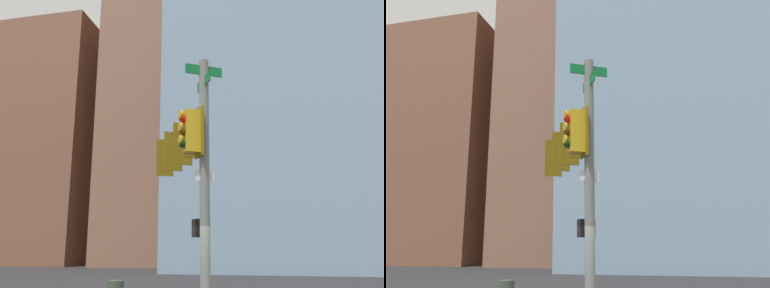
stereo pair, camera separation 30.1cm
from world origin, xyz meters
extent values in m
cylinder|color=slate|center=(0.27, 0.13, 3.23)|extent=(0.23, 0.23, 6.46)
cylinder|color=slate|center=(2.12, 1.24, 5.34)|extent=(3.78, 2.33, 0.12)
cylinder|color=slate|center=(0.93, 0.53, 4.89)|extent=(0.93, 0.60, 0.75)
cube|color=#0F6B33|center=(0.27, 0.13, 6.21)|extent=(0.51, 0.82, 0.24)
cube|color=#0F6B33|center=(0.27, 0.13, 5.91)|extent=(0.75, 0.46, 0.24)
cube|color=white|center=(0.27, 0.13, 3.63)|extent=(0.26, 0.40, 0.24)
cube|color=gold|center=(1.07, 0.61, 4.78)|extent=(0.47, 0.47, 1.00)
cube|color=#775E0F|center=(0.91, 0.51, 4.78)|extent=(0.31, 0.49, 1.16)
sphere|color=#470A07|center=(1.25, 0.71, 5.08)|extent=(0.20, 0.20, 0.20)
cylinder|color=gold|center=(1.31, 0.75, 5.17)|extent=(0.15, 0.22, 0.23)
sphere|color=#F29E0C|center=(1.25, 0.71, 4.78)|extent=(0.20, 0.20, 0.20)
cylinder|color=gold|center=(1.31, 0.75, 4.87)|extent=(0.15, 0.22, 0.23)
sphere|color=#0A3819|center=(1.25, 0.71, 4.48)|extent=(0.20, 0.20, 0.20)
cylinder|color=gold|center=(1.31, 0.75, 4.57)|extent=(0.15, 0.22, 0.23)
cube|color=gold|center=(1.88, 1.09, 4.78)|extent=(0.47, 0.47, 1.00)
cube|color=#775E0F|center=(1.72, 0.99, 4.78)|extent=(0.31, 0.49, 1.16)
sphere|color=red|center=(2.06, 1.20, 5.08)|extent=(0.20, 0.20, 0.20)
cylinder|color=gold|center=(2.11, 1.23, 5.17)|extent=(0.15, 0.22, 0.23)
sphere|color=#4C330A|center=(2.06, 1.20, 4.78)|extent=(0.20, 0.20, 0.20)
cylinder|color=gold|center=(2.11, 1.23, 4.87)|extent=(0.15, 0.22, 0.23)
sphere|color=#0A3819|center=(2.06, 1.20, 4.48)|extent=(0.20, 0.20, 0.20)
cylinder|color=gold|center=(2.11, 1.23, 4.57)|extent=(0.15, 0.22, 0.23)
cube|color=gold|center=(2.69, 1.58, 4.78)|extent=(0.47, 0.47, 1.00)
cube|color=#775E0F|center=(2.53, 1.48, 4.78)|extent=(0.31, 0.49, 1.16)
sphere|color=#470A07|center=(2.87, 1.68, 5.08)|extent=(0.20, 0.20, 0.20)
cylinder|color=gold|center=(2.92, 1.71, 5.17)|extent=(0.15, 0.22, 0.23)
sphere|color=#4C330A|center=(2.87, 1.68, 4.78)|extent=(0.20, 0.20, 0.20)
cylinder|color=gold|center=(2.92, 1.71, 4.87)|extent=(0.15, 0.22, 0.23)
sphere|color=green|center=(2.87, 1.68, 4.48)|extent=(0.20, 0.20, 0.20)
cylinder|color=gold|center=(2.92, 1.71, 4.57)|extent=(0.15, 0.22, 0.23)
cube|color=gold|center=(3.50, 2.06, 4.78)|extent=(0.47, 0.47, 1.00)
cube|color=#775E0F|center=(3.33, 1.96, 4.78)|extent=(0.31, 0.49, 1.16)
sphere|color=red|center=(3.67, 2.16, 5.08)|extent=(0.20, 0.20, 0.20)
cylinder|color=gold|center=(3.73, 2.20, 5.17)|extent=(0.15, 0.22, 0.23)
sphere|color=#4C330A|center=(3.67, 2.16, 4.78)|extent=(0.20, 0.20, 0.20)
cylinder|color=gold|center=(3.73, 2.20, 4.87)|extent=(0.15, 0.22, 0.23)
sphere|color=#0A3819|center=(3.67, 2.16, 4.48)|extent=(0.20, 0.20, 0.20)
cylinder|color=gold|center=(3.73, 2.20, 4.57)|extent=(0.15, 0.22, 0.23)
cube|color=gold|center=(0.10, 0.40, 4.64)|extent=(0.47, 0.47, 1.00)
cube|color=#775E0F|center=(0.20, 0.23, 4.64)|extent=(0.49, 0.31, 1.16)
sphere|color=red|center=(0.00, 0.57, 4.94)|extent=(0.20, 0.20, 0.20)
cylinder|color=gold|center=(-0.03, 0.63, 5.03)|extent=(0.22, 0.15, 0.23)
sphere|color=#4C330A|center=(0.00, 0.57, 4.64)|extent=(0.20, 0.20, 0.20)
cylinder|color=gold|center=(-0.03, 0.63, 4.73)|extent=(0.22, 0.15, 0.23)
sphere|color=#0A3819|center=(0.00, 0.57, 4.34)|extent=(0.20, 0.20, 0.20)
cylinder|color=gold|center=(-0.03, 0.63, 4.43)|extent=(0.22, 0.15, 0.23)
cube|color=black|center=(0.49, 0.26, 2.47)|extent=(0.40, 0.44, 0.40)
cube|color=#EA5914|center=(0.61, 0.33, 2.47)|extent=(0.15, 0.23, 0.28)
cube|color=#845B47|center=(42.85, 10.39, 28.05)|extent=(18.45, 17.88, 56.11)
cube|color=brown|center=(43.67, 30.93, 15.81)|extent=(18.30, 17.20, 31.63)
camera|label=1|loc=(-8.97, -1.62, 2.04)|focal=39.12mm
camera|label=2|loc=(-8.90, -1.91, 2.04)|focal=39.12mm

